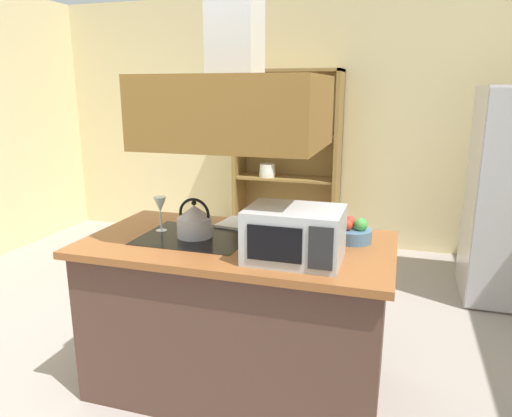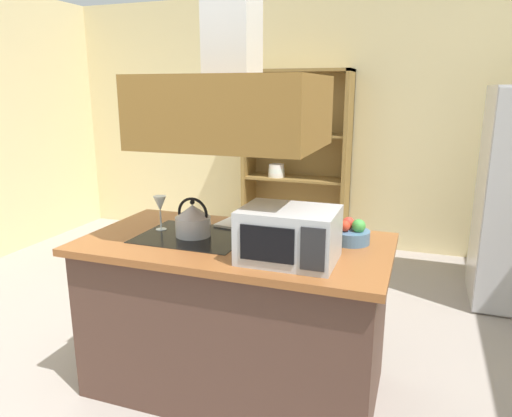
{
  "view_description": "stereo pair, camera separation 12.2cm",
  "coord_description": "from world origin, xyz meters",
  "px_view_note": "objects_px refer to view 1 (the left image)",
  "views": [
    {
      "loc": [
        1.04,
        -2.23,
        1.71
      ],
      "look_at": [
        0.21,
        0.45,
        1.0
      ],
      "focal_mm": 33.08,
      "sensor_mm": 36.0,
      "label": 1
    },
    {
      "loc": [
        1.15,
        -2.19,
        1.71
      ],
      "look_at": [
        0.21,
        0.45,
        1.0
      ],
      "focal_mm": 33.08,
      "sensor_mm": 36.0,
      "label": 2
    }
  ],
  "objects_px": {
    "wine_glass_on_counter": "(160,206)",
    "fruit_bowl": "(353,233)",
    "dish_cabinet": "(287,170)",
    "kettle": "(194,221)",
    "cutting_board": "(248,225)",
    "microwave": "(294,234)"
  },
  "relations": [
    {
      "from": "dish_cabinet",
      "to": "fruit_bowl",
      "type": "relative_size",
      "value": 9.19
    },
    {
      "from": "cutting_board",
      "to": "wine_glass_on_counter",
      "type": "xyz_separation_m",
      "value": [
        -0.45,
        -0.25,
        0.14
      ]
    },
    {
      "from": "dish_cabinet",
      "to": "wine_glass_on_counter",
      "type": "xyz_separation_m",
      "value": [
        -0.13,
        -2.64,
        0.21
      ]
    },
    {
      "from": "dish_cabinet",
      "to": "cutting_board",
      "type": "xyz_separation_m",
      "value": [
        0.32,
        -2.39,
        0.06
      ]
    },
    {
      "from": "kettle",
      "to": "fruit_bowl",
      "type": "xyz_separation_m",
      "value": [
        0.86,
        0.18,
        -0.04
      ]
    },
    {
      "from": "wine_glass_on_counter",
      "to": "dish_cabinet",
      "type": "bearing_deg",
      "value": 87.21
    },
    {
      "from": "kettle",
      "to": "dish_cabinet",
      "type": "bearing_deg",
      "value": 92.28
    },
    {
      "from": "dish_cabinet",
      "to": "microwave",
      "type": "distance_m",
      "value": 2.98
    },
    {
      "from": "dish_cabinet",
      "to": "kettle",
      "type": "height_order",
      "value": "dish_cabinet"
    },
    {
      "from": "kettle",
      "to": "fruit_bowl",
      "type": "height_order",
      "value": "kettle"
    },
    {
      "from": "dish_cabinet",
      "to": "kettle",
      "type": "bearing_deg",
      "value": -87.72
    },
    {
      "from": "microwave",
      "to": "fruit_bowl",
      "type": "relative_size",
      "value": 2.21
    },
    {
      "from": "wine_glass_on_counter",
      "to": "fruit_bowl",
      "type": "distance_m",
      "value": 1.11
    },
    {
      "from": "cutting_board",
      "to": "wine_glass_on_counter",
      "type": "bearing_deg",
      "value": -150.91
    },
    {
      "from": "dish_cabinet",
      "to": "cutting_board",
      "type": "relative_size",
      "value": 5.63
    },
    {
      "from": "wine_glass_on_counter",
      "to": "fruit_bowl",
      "type": "xyz_separation_m",
      "value": [
        1.1,
        0.14,
        -0.1
      ]
    },
    {
      "from": "cutting_board",
      "to": "microwave",
      "type": "relative_size",
      "value": 0.74
    },
    {
      "from": "cutting_board",
      "to": "fruit_bowl",
      "type": "height_order",
      "value": "fruit_bowl"
    },
    {
      "from": "cutting_board",
      "to": "dish_cabinet",
      "type": "bearing_deg",
      "value": 97.75
    },
    {
      "from": "kettle",
      "to": "wine_glass_on_counter",
      "type": "xyz_separation_m",
      "value": [
        -0.24,
        0.04,
        0.06
      ]
    },
    {
      "from": "dish_cabinet",
      "to": "wine_glass_on_counter",
      "type": "distance_m",
      "value": 2.65
    },
    {
      "from": "wine_glass_on_counter",
      "to": "cutting_board",
      "type": "bearing_deg",
      "value": 29.09
    }
  ]
}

